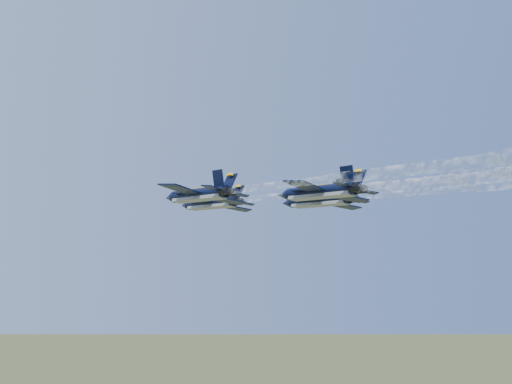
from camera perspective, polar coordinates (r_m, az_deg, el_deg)
jet_lead at (r=127.72m, az=-3.35°, el=-0.81°), size 13.58×17.45×4.18m
jet_left at (r=110.66m, az=-4.24°, el=-0.19°), size 13.58×17.45×4.18m
jet_right at (r=122.31m, az=4.57°, el=-0.63°), size 13.58×17.45×4.18m
jet_slot at (r=106.06m, az=4.65°, el=0.01°), size 13.58×17.45×4.18m
smoke_trail_lead at (r=91.39m, az=13.03°, el=0.91°), size 3.08×65.25×1.95m
smoke_trail_left at (r=74.65m, az=15.46°, el=2.23°), size 3.08×65.25×1.95m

